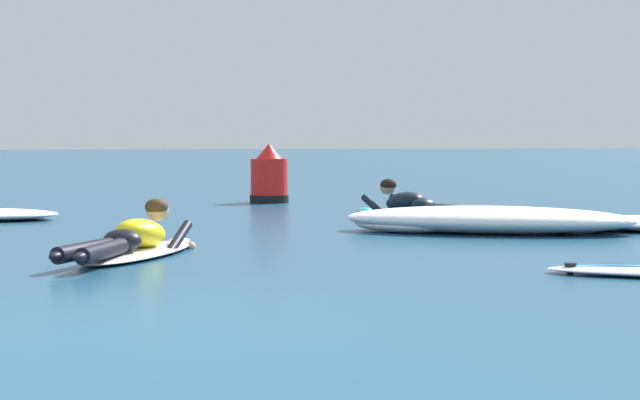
{
  "coord_description": "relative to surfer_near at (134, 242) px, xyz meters",
  "views": [
    {
      "loc": [
        0.0,
        -6.47,
        1.1
      ],
      "look_at": [
        1.65,
        5.85,
        0.37
      ],
      "focal_mm": 64.56,
      "sensor_mm": 36.0,
      "label": 1
    }
  ],
  "objects": [
    {
      "name": "whitewater_mid_left",
      "position": [
        3.81,
        1.99,
        0.0
      ],
      "size": [
        3.38,
        2.15,
        0.29
      ],
      "color": "white",
      "rests_on": "ground"
    },
    {
      "name": "channel_marker_buoy",
      "position": [
        1.89,
        7.77,
        0.23
      ],
      "size": [
        0.61,
        0.61,
        0.93
      ],
      "color": "red",
      "rests_on": "ground"
    },
    {
      "name": "surfer_near",
      "position": [
        0.0,
        0.0,
        0.0
      ],
      "size": [
        1.35,
        2.5,
        0.53
      ],
      "color": "white",
      "rests_on": "ground"
    },
    {
      "name": "ground_plane",
      "position": [
        0.29,
        6.24,
        -0.14
      ],
      "size": [
        120.0,
        120.0,
        0.0
      ],
      "primitive_type": "plane",
      "color": "navy"
    },
    {
      "name": "surfer_far",
      "position": [
        3.42,
        4.23,
        0.0
      ],
      "size": [
        1.41,
        2.46,
        0.53
      ],
      "color": "#2DB2D1",
      "rests_on": "ground"
    }
  ]
}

